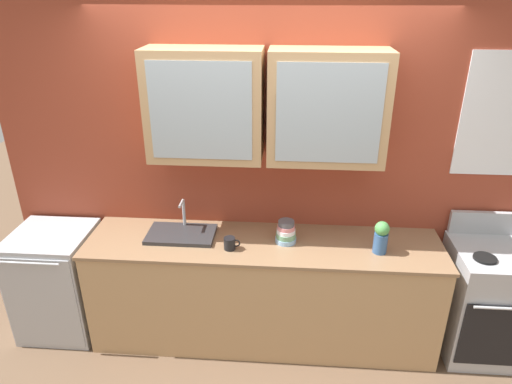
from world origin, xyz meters
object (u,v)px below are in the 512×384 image
object	(u,v)px
dishwasher	(59,282)
vase	(381,237)
cup_near_sink	(230,243)
bowl_stack	(286,232)
stove_range	(485,301)
sink_faucet	(181,233)

from	to	relation	value
dishwasher	vase	bearing A→B (deg)	-1.46
vase	dishwasher	size ratio (longest dim) A/B	0.27
cup_near_sink	bowl_stack	bearing A→B (deg)	18.38
stove_range	bowl_stack	distance (m)	1.60
stove_range	sink_faucet	xyz separation A→B (m)	(-2.30, 0.05, 0.45)
stove_range	cup_near_sink	bearing A→B (deg)	-176.78
stove_range	dishwasher	bearing A→B (deg)	-179.93
bowl_stack	cup_near_sink	distance (m)	0.42
sink_faucet	dishwasher	size ratio (longest dim) A/B	0.58
bowl_stack	vase	xyz separation A→B (m)	(0.67, -0.09, 0.05)
stove_range	sink_faucet	distance (m)	2.35
sink_faucet	bowl_stack	xyz separation A→B (m)	(0.79, -0.02, 0.06)
sink_faucet	dishwasher	world-z (taller)	sink_faucet
stove_range	vase	distance (m)	1.01
stove_range	sink_faucet	world-z (taller)	sink_faucet
stove_range	dishwasher	xyz separation A→B (m)	(-3.33, -0.00, -0.01)
bowl_stack	dishwasher	bearing A→B (deg)	-179.07
bowl_stack	dishwasher	xyz separation A→B (m)	(-1.81, -0.03, -0.52)
stove_range	dishwasher	world-z (taller)	stove_range
stove_range	cup_near_sink	world-z (taller)	stove_range
vase	dishwasher	bearing A→B (deg)	178.54
stove_range	bowl_stack	bearing A→B (deg)	179.05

